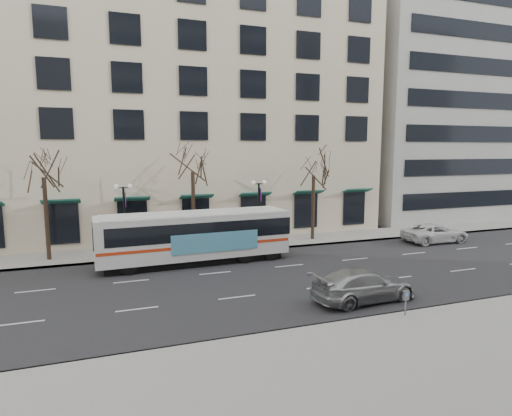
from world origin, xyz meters
name	(u,v)px	position (x,y,z in m)	size (l,w,h in m)	color
ground	(225,284)	(0.00, 0.00, 0.00)	(160.00, 160.00, 0.00)	black
sidewalk_far	(255,244)	(5.00, 9.00, 0.07)	(80.00, 4.00, 0.15)	gray
building_hotel	(147,103)	(-2.00, 21.00, 12.00)	(40.00, 20.00, 24.00)	beige
building_office	(431,67)	(32.00, 21.00, 17.50)	(25.00, 20.00, 35.00)	#999993
tree_far_left	(43,163)	(-10.00, 8.80, 6.70)	(3.60, 3.60, 8.34)	black
tree_far_mid	(192,159)	(0.00, 8.80, 6.91)	(3.60, 3.60, 8.55)	black
tree_far_right	(314,164)	(10.00, 8.80, 6.42)	(3.60, 3.60, 8.06)	black
lamp_post_left	(125,216)	(-4.99, 8.20, 2.94)	(1.22, 0.45, 5.21)	black
lamp_post_right	(259,210)	(5.01, 8.20, 2.94)	(1.22, 0.45, 5.21)	black
city_bus	(196,235)	(-0.60, 5.07, 1.88)	(12.80, 3.24, 3.45)	white
silver_car	(363,285)	(5.90, -4.87, 0.80)	(2.24, 5.50, 1.60)	#A6AAAE
white_pickup	(435,233)	(19.26, 4.93, 0.76)	(2.53, 5.48, 1.52)	silver
pay_station	(406,297)	(6.39, -7.48, 0.98)	(0.25, 0.18, 1.15)	gray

